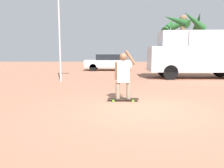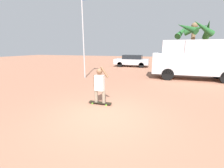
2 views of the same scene
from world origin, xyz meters
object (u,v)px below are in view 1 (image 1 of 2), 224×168
(parked_car_silver, at_px, (109,62))
(flagpole, at_px, (60,13))
(person_skateboarder, at_px, (123,73))
(camper_van, at_px, (200,53))
(palm_tree_near_van, at_px, (184,25))
(skateboard, at_px, (123,99))

(parked_car_silver, height_order, flagpole, flagpole)
(person_skateboarder, height_order, camper_van, camper_van)
(person_skateboarder, bearing_deg, parked_car_silver, 94.47)
(person_skateboarder, xyz_separation_m, parked_car_silver, (-1.06, 13.60, -0.10))
(flagpole, bearing_deg, camper_van, 13.44)
(camper_van, relative_size, palm_tree_near_van, 1.14)
(parked_car_silver, distance_m, palm_tree_near_van, 7.54)
(flagpole, bearing_deg, person_skateboarder, -57.29)
(parked_car_silver, xyz_separation_m, palm_tree_near_van, (6.76, -0.19, 3.34))
(camper_van, bearing_deg, person_skateboarder, -124.90)
(skateboard, relative_size, person_skateboarder, 0.64)
(person_skateboarder, relative_size, palm_tree_near_van, 0.29)
(skateboard, xyz_separation_m, palm_tree_near_van, (5.70, 13.41, 4.06))
(skateboard, height_order, camper_van, camper_van)
(person_skateboarder, height_order, parked_car_silver, person_skateboarder)
(skateboard, relative_size, camper_van, 0.16)
(camper_van, relative_size, parked_car_silver, 1.40)
(palm_tree_near_van, bearing_deg, parked_car_silver, 178.39)
(person_skateboarder, relative_size, camper_van, 0.25)
(skateboard, distance_m, palm_tree_near_van, 15.12)
(skateboard, distance_m, person_skateboarder, 0.82)
(camper_van, height_order, flagpole, flagpole)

